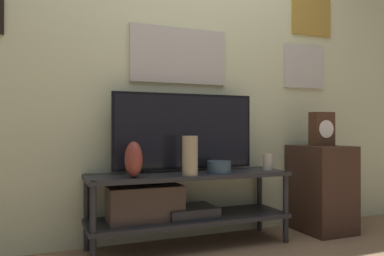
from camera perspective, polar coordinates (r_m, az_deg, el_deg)
wall_back at (r=2.94m, az=-2.21°, el=10.21°), size 6.40×0.08×2.70m
media_console at (r=2.65m, az=-2.80°, el=-11.06°), size 1.43×0.42×0.52m
television at (r=2.73m, az=-1.14°, el=-0.52°), size 1.07×0.05×0.57m
vase_urn_stoneware at (r=2.43m, az=-8.88°, el=-4.77°), size 0.11×0.14×0.23m
vase_wide_bowl at (r=2.64m, az=4.15°, el=-5.96°), size 0.17×0.17×0.09m
vase_tall_ceramic at (r=2.51m, az=-0.32°, el=-4.24°), size 0.11×0.11×0.26m
candle_jar at (r=2.90m, az=11.46°, el=-5.09°), size 0.07×0.07×0.12m
side_table at (r=3.27m, az=19.07°, el=-8.67°), size 0.38×0.46×0.70m
mantel_clock at (r=3.22m, az=19.18°, el=-0.14°), size 0.19×0.11×0.27m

